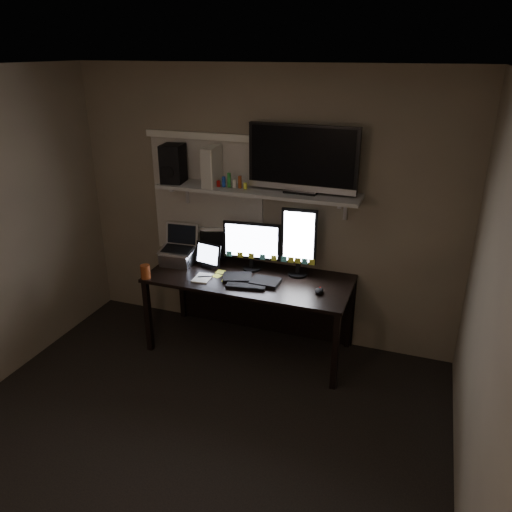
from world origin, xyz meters
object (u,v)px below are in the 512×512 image
at_px(mouse, 319,291).
at_px(tv, 303,159).
at_px(monitor_landscape, 252,246).
at_px(cup, 145,272).
at_px(desk, 254,289).
at_px(speaker, 173,163).
at_px(game_console, 213,166).
at_px(monitor_portrait, 299,242).
at_px(keyboard, 251,280).
at_px(laptop, 177,246).
at_px(tablet, 208,255).

height_order(mouse, tv, tv).
height_order(monitor_landscape, cup, monitor_landscape).
bearing_deg(desk, speaker, 175.74).
bearing_deg(desk, game_console, 170.45).
relative_size(cup, tv, 0.13).
relative_size(cup, speaker, 0.36).
bearing_deg(tv, mouse, -48.95).
relative_size(desk, monitor_portrait, 2.88).
xyz_separation_m(monitor_portrait, mouse, (0.26, -0.29, -0.29)).
xyz_separation_m(cup, tv, (1.24, 0.55, 0.97)).
xyz_separation_m(keyboard, mouse, (0.61, -0.02, 0.00)).
height_order(cup, tv, tv).
xyz_separation_m(laptop, cup, (-0.12, -0.37, -0.12)).
bearing_deg(game_console, monitor_landscape, -8.69).
height_order(laptop, speaker, speaker).
bearing_deg(monitor_portrait, game_console, 176.56).
relative_size(monitor_landscape, mouse, 5.01).
relative_size(keyboard, game_console, 1.50).
height_order(tv, speaker, tv).
height_order(tablet, laptop, laptop).
bearing_deg(mouse, speaker, 170.87).
bearing_deg(cup, laptop, 71.75).
relative_size(keyboard, laptop, 1.43).
xyz_separation_m(tablet, tv, (0.82, 0.15, 0.91)).
distance_m(laptop, cup, 0.41).
xyz_separation_m(desk, tablet, (-0.43, -0.04, 0.29)).
bearing_deg(cup, keyboard, 15.48).
xyz_separation_m(game_console, speaker, (-0.38, -0.01, -0.00)).
distance_m(keyboard, mouse, 0.61).
xyz_separation_m(tablet, laptop, (-0.30, -0.04, 0.06)).
xyz_separation_m(tablet, game_console, (0.02, 0.11, 0.80)).
height_order(game_console, speaker, game_console).
distance_m(keyboard, tablet, 0.51).
bearing_deg(tablet, speaker, 176.49).
relative_size(desk, cup, 14.62).
distance_m(desk, monitor_portrait, 0.63).
bearing_deg(tablet, tv, 21.65).
relative_size(tablet, game_console, 0.78).
distance_m(desk, mouse, 0.72).
xyz_separation_m(monitor_portrait, keyboard, (-0.35, -0.27, -0.30)).
bearing_deg(game_console, mouse, -20.25).
xyz_separation_m(monitor_landscape, speaker, (-0.75, 0.01, 0.69)).
bearing_deg(monitor_portrait, keyboard, -145.88).
distance_m(monitor_portrait, game_console, 1.00).
xyz_separation_m(keyboard, speaker, (-0.83, 0.26, 0.90)).
bearing_deg(game_console, cup, -136.11).
xyz_separation_m(desk, mouse, (0.65, -0.22, 0.20)).
distance_m(monitor_portrait, keyboard, 0.53).
bearing_deg(mouse, laptop, 175.88).
bearing_deg(monitor_landscape, tablet, -173.48).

